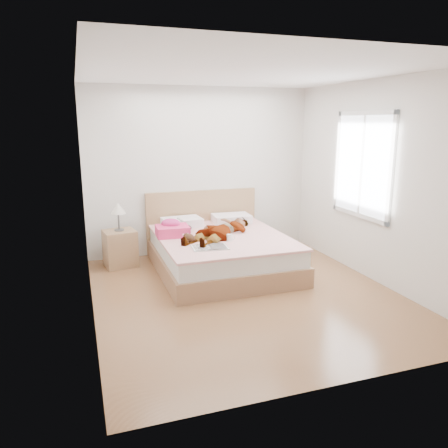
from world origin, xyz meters
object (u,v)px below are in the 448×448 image
at_px(coffee_mug, 230,238).
at_px(plush_toy, 189,238).
at_px(nightstand, 120,245).
at_px(towel, 172,229).
at_px(woman, 221,227).
at_px(phone, 180,219).
at_px(bed, 220,250).
at_px(magazine, 210,247).

distance_m(coffee_mug, plush_toy, 0.55).
bearing_deg(nightstand, towel, -32.29).
xyz_separation_m(woman, towel, (-0.67, 0.16, -0.01)).
bearing_deg(plush_toy, phone, 87.43).
bearing_deg(nightstand, woman, -23.79).
xyz_separation_m(woman, bed, (-0.01, 0.03, -0.34)).
height_order(woman, plush_toy, woman).
bearing_deg(plush_toy, bed, 26.58).
bearing_deg(nightstand, coffee_mug, -34.93).
bearing_deg(bed, woman, -70.32).
xyz_separation_m(woman, coffee_mug, (0.00, -0.35, -0.06)).
distance_m(woman, phone, 0.64).
bearing_deg(towel, coffee_mug, -37.45).
bearing_deg(plush_toy, magazine, -62.94).
bearing_deg(nightstand, magazine, -49.53).
bearing_deg(bed, phone, 142.92).
bearing_deg(nightstand, plush_toy, -44.96).
distance_m(woman, bed, 0.34).
bearing_deg(coffee_mug, phone, 123.85).
bearing_deg(coffee_mug, towel, 142.55).
xyz_separation_m(woman, plush_toy, (-0.53, -0.23, -0.04)).
bearing_deg(plush_toy, towel, 109.85).
height_order(phone, bed, bed).
height_order(towel, magazine, towel).
distance_m(coffee_mug, nightstand, 1.68).
distance_m(bed, nightstand, 1.46).
bearing_deg(woman, towel, -146.88).
bearing_deg(magazine, phone, 98.90).
xyz_separation_m(plush_toy, nightstand, (-0.83, 0.83, -0.26)).
bearing_deg(coffee_mug, plush_toy, 166.90).
bearing_deg(nightstand, phone, -12.99).
bearing_deg(bed, nightstand, 157.13).
relative_size(towel, plush_toy, 2.11).
xyz_separation_m(bed, coffee_mug, (0.02, -0.38, 0.28)).
bearing_deg(towel, bed, -11.49).
distance_m(phone, magazine, 1.01).
relative_size(woman, coffee_mug, 12.56).
bearing_deg(coffee_mug, magazine, -146.30).
xyz_separation_m(towel, magazine, (0.32, -0.75, -0.09)).
bearing_deg(woman, magazine, -73.63).
distance_m(magazine, coffee_mug, 0.42).
height_order(bed, nightstand, bed).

